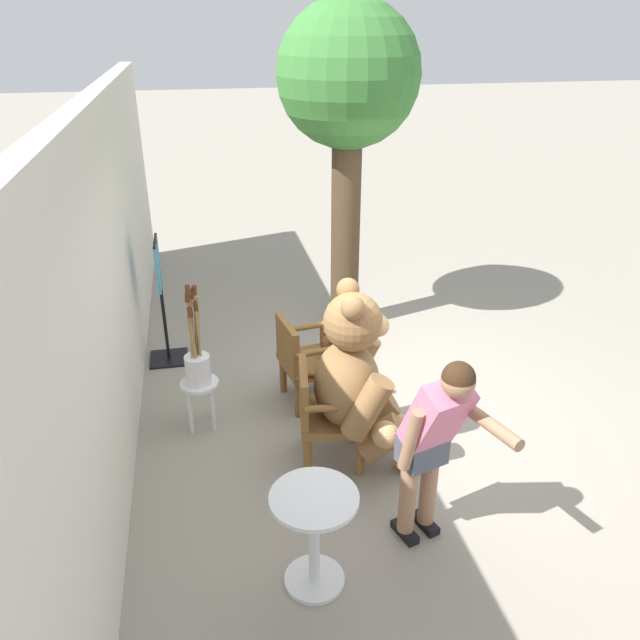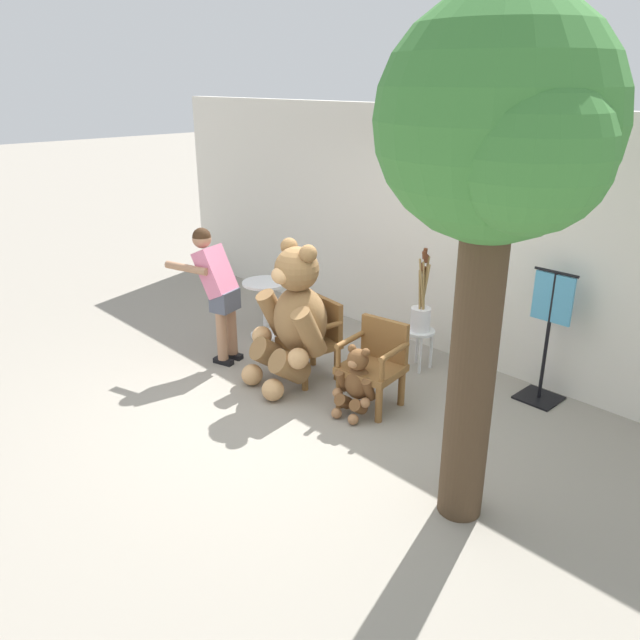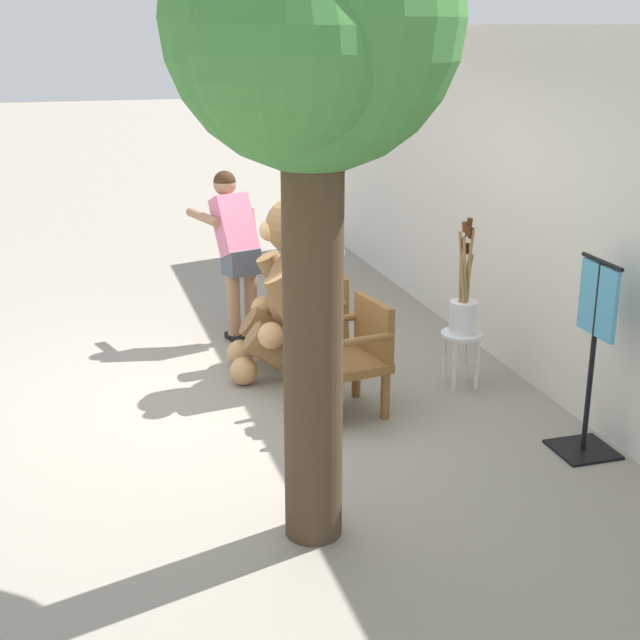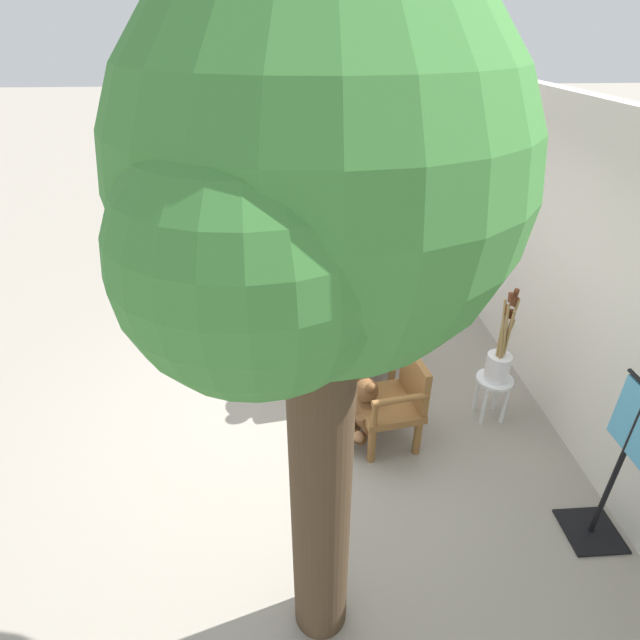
% 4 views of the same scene
% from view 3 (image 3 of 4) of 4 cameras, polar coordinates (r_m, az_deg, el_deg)
% --- Properties ---
extents(ground_plane, '(60.00, 60.00, 0.00)m').
position_cam_3_polar(ground_plane, '(7.05, -4.88, -5.08)').
color(ground_plane, gray).
extents(back_wall, '(10.00, 0.16, 2.80)m').
position_cam_3_polar(back_wall, '(7.45, 13.33, 7.08)').
color(back_wall, silver).
rests_on(back_wall, ground).
extents(wooden_chair_left, '(0.63, 0.59, 0.86)m').
position_cam_3_polar(wooden_chair_left, '(7.46, 0.01, 0.12)').
color(wooden_chair_left, brown).
rests_on(wooden_chair_left, ground).
extents(wooden_chair_right, '(0.64, 0.60, 0.86)m').
position_cam_3_polar(wooden_chair_right, '(6.66, 2.17, -2.18)').
color(wooden_chair_right, brown).
rests_on(wooden_chair_right, ground).
extents(teddy_bear_large, '(0.95, 0.93, 1.55)m').
position_cam_3_polar(teddy_bear_large, '(7.32, -2.02, 2.18)').
color(teddy_bear_large, olive).
rests_on(teddy_bear_large, ground).
extents(teddy_bear_small, '(0.43, 0.43, 0.71)m').
position_cam_3_polar(teddy_bear_small, '(6.61, -0.10, -3.41)').
color(teddy_bear_small, brown).
rests_on(teddy_bear_small, ground).
extents(person_visitor, '(0.73, 0.63, 1.54)m').
position_cam_3_polar(person_visitor, '(8.21, -5.46, 5.03)').
color(person_visitor, black).
rests_on(person_visitor, ground).
extents(white_stool, '(0.34, 0.34, 0.46)m').
position_cam_3_polar(white_stool, '(7.24, 9.04, -1.58)').
color(white_stool, silver).
rests_on(white_stool, ground).
extents(brush_bucket, '(0.22, 0.22, 0.93)m').
position_cam_3_polar(brush_bucket, '(7.14, 9.17, 0.82)').
color(brush_bucket, white).
rests_on(brush_bucket, white_stool).
extents(round_side_table, '(0.56, 0.56, 0.72)m').
position_cam_3_polar(round_side_table, '(8.70, -0.23, 2.70)').
color(round_side_table, silver).
rests_on(round_side_table, ground).
extents(patio_tree, '(1.56, 1.49, 3.58)m').
position_cam_3_polar(patio_tree, '(4.45, -0.75, 17.21)').
color(patio_tree, '#473523').
rests_on(patio_tree, ground).
extents(clothing_display_stand, '(0.44, 0.40, 1.36)m').
position_cam_3_polar(clothing_display_stand, '(6.20, 17.06, -2.05)').
color(clothing_display_stand, black).
rests_on(clothing_display_stand, ground).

